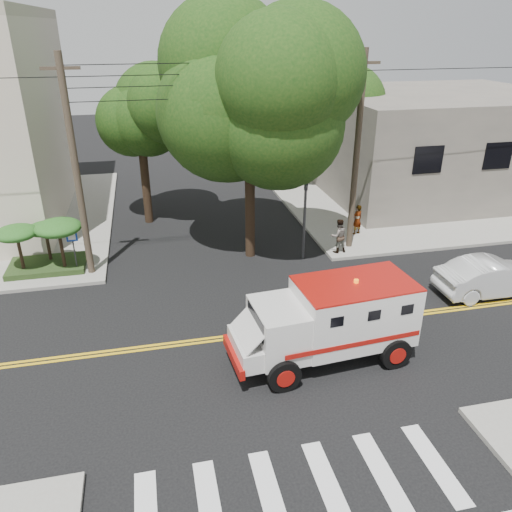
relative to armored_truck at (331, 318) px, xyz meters
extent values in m
plane|color=black|center=(-2.33, 1.84, -1.51)|extent=(100.00, 100.00, 0.00)
cube|color=gray|center=(11.17, 15.34, -1.43)|extent=(17.00, 17.00, 0.15)
cube|color=#615B53|center=(12.67, 15.84, 1.64)|extent=(14.00, 12.00, 6.00)
cylinder|color=#382D23|center=(-7.93, 7.84, 2.99)|extent=(0.28, 0.28, 9.00)
cylinder|color=#382D23|center=(3.97, 8.04, 2.99)|extent=(0.28, 0.28, 9.00)
cylinder|color=black|center=(-0.83, 8.34, 1.99)|extent=(0.44, 0.44, 7.00)
sphere|color=#13360E|center=(-0.83, 8.34, 5.49)|extent=(5.32, 5.32, 5.32)
sphere|color=#13360E|center=(0.31, 7.58, 6.06)|extent=(4.56, 4.56, 4.56)
cylinder|color=black|center=(-5.33, 13.84, 1.29)|extent=(0.44, 0.44, 5.60)
sphere|color=#13360E|center=(-5.33, 13.84, 4.09)|extent=(3.92, 3.92, 3.92)
sphere|color=#13360E|center=(-4.49, 13.28, 4.51)|extent=(3.36, 3.36, 3.36)
cylinder|color=black|center=(6.17, 17.84, 1.47)|extent=(0.44, 0.44, 5.95)
sphere|color=#13360E|center=(6.17, 17.84, 4.44)|extent=(4.20, 4.20, 4.20)
sphere|color=#13360E|center=(7.07, 17.24, 4.89)|extent=(3.60, 3.60, 3.60)
cylinder|color=#3F3F42|center=(1.47, 7.44, 0.29)|extent=(0.12, 0.12, 3.60)
imported|color=#3F3F42|center=(1.47, 7.44, 1.64)|extent=(0.15, 0.18, 0.90)
cylinder|color=#3F3F42|center=(-8.53, 8.04, -0.51)|extent=(0.06, 0.06, 2.00)
cube|color=#0C33A5|center=(-8.53, 7.98, 0.29)|extent=(0.45, 0.03, 0.45)
cube|color=#1E3314|center=(-9.83, 8.64, -1.24)|extent=(3.20, 2.00, 0.24)
cylinder|color=black|center=(-10.73, 8.34, -0.36)|extent=(0.14, 0.14, 1.52)
ellipsoid|color=#235118|center=(-10.73, 8.34, 0.50)|extent=(1.73, 1.73, 0.60)
cylinder|color=black|center=(-9.73, 9.04, -0.44)|extent=(0.14, 0.14, 1.36)
ellipsoid|color=#235118|center=(-9.73, 9.04, 0.33)|extent=(1.55, 1.55, 0.54)
cylinder|color=black|center=(-9.03, 8.14, -0.28)|extent=(0.14, 0.14, 1.68)
ellipsoid|color=#235118|center=(-9.03, 8.14, 0.67)|extent=(1.91, 1.91, 0.66)
cube|color=silver|center=(0.75, 0.06, 0.11)|extent=(3.77, 2.41, 1.94)
cube|color=silver|center=(-1.74, -0.14, -0.07)|extent=(1.64, 2.15, 1.57)
cube|color=black|center=(-2.46, -0.20, 0.34)|extent=(0.18, 1.57, 0.65)
cube|color=silver|center=(-2.71, -0.22, -0.53)|extent=(0.98, 1.91, 0.65)
cube|color=#9D110C|center=(-3.17, -0.26, -0.77)|extent=(0.33, 1.99, 0.32)
cube|color=#9D110C|center=(0.75, 0.06, 1.11)|extent=(3.77, 2.41, 0.06)
cylinder|color=black|center=(-1.84, -1.19, -1.00)|extent=(1.04, 0.38, 1.02)
cylinder|color=black|center=(-2.01, 0.88, -1.00)|extent=(1.04, 0.38, 1.02)
cylinder|color=black|center=(1.85, -0.89, -1.00)|extent=(1.04, 0.38, 1.02)
cylinder|color=black|center=(1.68, 1.18, -1.00)|extent=(1.04, 0.38, 1.02)
imported|color=silver|center=(7.82, 2.64, -0.76)|extent=(4.51, 1.61, 1.48)
imported|color=gray|center=(4.91, 9.37, -0.59)|extent=(0.65, 0.54, 1.54)
imported|color=gray|center=(3.17, 7.49, -0.55)|extent=(0.83, 0.67, 1.62)
camera|label=1|loc=(-5.21, -12.46, 8.33)|focal=35.00mm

